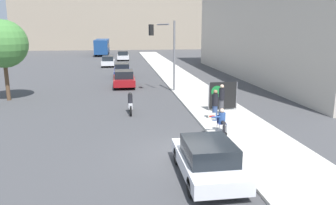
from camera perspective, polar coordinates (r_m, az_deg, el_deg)
The scene contains 16 objects.
ground_plane at distance 13.64m, azimuth 3.60°, elevation -9.25°, with size 160.00×160.00×0.00m, color #444447.
sidewalk_curb at distance 28.47m, azimuth 4.01°, elevation 2.50°, with size 3.66×90.00×0.13m, color beige.
building_backdrop_right at distance 37.19m, azimuth 20.11°, elevation 16.12°, with size 10.00×32.00×15.57m.
seated_protester at distance 16.22m, azimuth 9.38°, elevation -3.00°, with size 0.91×0.77×1.18m.
jogger_on_sidewalk at distance 18.21m, azimuth 8.20°, elevation -0.41°, with size 0.34×0.34×1.72m.
pedestrian_behind at distance 19.61m, azimuth 9.31°, elevation 0.61°, with size 0.34×0.34×1.79m.
protest_banner at distance 20.60m, azimuth 9.49°, elevation 1.24°, with size 1.84×0.06×1.77m.
traffic_light_pole at distance 26.34m, azimuth -0.38°, elevation 10.00°, with size 2.18×1.95×5.61m.
parked_car_curbside at distance 11.58m, azimuth 6.91°, elevation -9.76°, with size 1.86×4.12×1.37m.
car_on_road_nearest at distance 29.62m, azimuth -7.66°, elevation 4.14°, with size 1.85×4.17×1.49m.
car_on_road_midblock at distance 35.76m, azimuth -8.01°, elevation 5.59°, with size 1.71×4.37×1.49m.
car_on_road_distant at distance 46.57m, azimuth -10.39°, elevation 7.10°, with size 1.71×4.50×1.43m.
car_on_road_far_lane at distance 55.17m, azimuth -7.86°, elevation 8.08°, with size 1.86×4.33×1.53m.
city_bus_on_road at distance 67.43m, azimuth -11.40°, elevation 9.63°, with size 2.52×11.48×3.05m.
motorcycle_on_road at distance 20.30m, azimuth -6.58°, elevation -0.30°, with size 0.28×2.05×1.30m.
street_tree_near_curb at distance 26.13m, azimuth -26.81°, elevation 9.09°, with size 3.39×3.39×5.76m.
Camera 1 is at (-2.66, -12.37, 5.10)m, focal length 35.00 mm.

